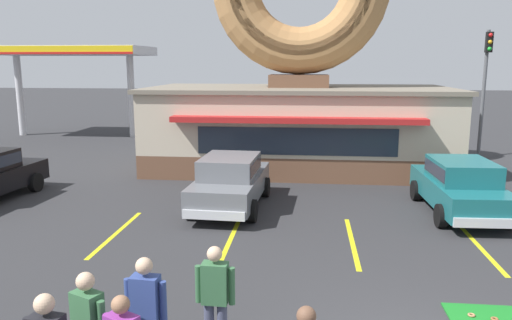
{
  "coord_description": "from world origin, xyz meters",
  "views": [
    {
      "loc": [
        -1.75,
        -6.82,
        4.29
      ],
      "look_at": [
        -2.98,
        5.0,
        2.0
      ],
      "focal_mm": 35.0,
      "sensor_mm": 36.0,
      "label": 1
    }
  ],
  "objects_px": {
    "trash_bin": "(471,174)",
    "traffic_light_pole": "(485,77)",
    "car_grey": "(230,180)",
    "pedestrian_hooded_kid": "(146,312)",
    "car_teal": "(460,184)",
    "pedestrian_beanie_man": "(215,295)"
  },
  "relations": [
    {
      "from": "pedestrian_beanie_man",
      "to": "trash_bin",
      "type": "height_order",
      "value": "pedestrian_beanie_man"
    },
    {
      "from": "car_teal",
      "to": "pedestrian_hooded_kid",
      "type": "distance_m",
      "value": 10.7
    },
    {
      "from": "pedestrian_beanie_man",
      "to": "car_grey",
      "type": "bearing_deg",
      "value": 97.22
    },
    {
      "from": "car_grey",
      "to": "pedestrian_hooded_kid",
      "type": "distance_m",
      "value": 8.4
    },
    {
      "from": "car_grey",
      "to": "traffic_light_pole",
      "type": "xyz_separation_m",
      "value": [
        10.26,
        9.43,
        2.84
      ]
    },
    {
      "from": "trash_bin",
      "to": "traffic_light_pole",
      "type": "distance_m",
      "value": 7.3
    },
    {
      "from": "car_teal",
      "to": "traffic_light_pole",
      "type": "height_order",
      "value": "traffic_light_pole"
    },
    {
      "from": "car_teal",
      "to": "trash_bin",
      "type": "bearing_deg",
      "value": 67.69
    },
    {
      "from": "pedestrian_hooded_kid",
      "to": "pedestrian_beanie_man",
      "type": "height_order",
      "value": "pedestrian_hooded_kid"
    },
    {
      "from": "trash_bin",
      "to": "traffic_light_pole",
      "type": "height_order",
      "value": "traffic_light_pole"
    },
    {
      "from": "traffic_light_pole",
      "to": "car_teal",
      "type": "bearing_deg",
      "value": -110.88
    },
    {
      "from": "car_teal",
      "to": "traffic_light_pole",
      "type": "bearing_deg",
      "value": 69.12
    },
    {
      "from": "car_teal",
      "to": "car_grey",
      "type": "bearing_deg",
      "value": -179.39
    },
    {
      "from": "pedestrian_hooded_kid",
      "to": "pedestrian_beanie_man",
      "type": "xyz_separation_m",
      "value": [
        0.83,
        0.64,
        -0.03
      ]
    },
    {
      "from": "car_teal",
      "to": "pedestrian_beanie_man",
      "type": "distance_m",
      "value": 9.69
    },
    {
      "from": "car_grey",
      "to": "trash_bin",
      "type": "distance_m",
      "value": 8.66
    },
    {
      "from": "car_grey",
      "to": "traffic_light_pole",
      "type": "height_order",
      "value": "traffic_light_pole"
    },
    {
      "from": "trash_bin",
      "to": "pedestrian_hooded_kid",
      "type": "bearing_deg",
      "value": -123.95
    },
    {
      "from": "car_grey",
      "to": "pedestrian_beanie_man",
      "type": "distance_m",
      "value": 7.81
    },
    {
      "from": "car_teal",
      "to": "traffic_light_pole",
      "type": "distance_m",
      "value": 10.41
    },
    {
      "from": "car_teal",
      "to": "pedestrian_beanie_man",
      "type": "height_order",
      "value": "pedestrian_beanie_man"
    },
    {
      "from": "car_grey",
      "to": "pedestrian_beanie_man",
      "type": "relative_size",
      "value": 2.71
    }
  ]
}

